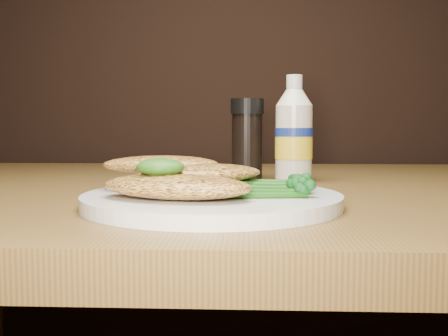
{
  "coord_description": "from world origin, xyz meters",
  "views": [
    {
      "loc": [
        0.02,
        0.3,
        0.83
      ],
      "look_at": [
        -0.01,
        0.85,
        0.79
      ],
      "focal_mm": 42.83,
      "sensor_mm": 36.0,
      "label": 1
    }
  ],
  "objects": [
    {
      "name": "chicken_back",
      "position": [
        -0.08,
        0.88,
        0.79
      ],
      "size": [
        0.13,
        0.08,
        0.02
      ],
      "primitive_type": "ellipsoid",
      "rotation": [
        0.0,
        0.0,
        0.12
      ],
      "color": "gold",
      "rests_on": "plate"
    },
    {
      "name": "chicken_front",
      "position": [
        -0.05,
        0.8,
        0.78
      ],
      "size": [
        0.16,
        0.12,
        0.02
      ],
      "primitive_type": "ellipsoid",
      "rotation": [
        0.0,
        0.0,
        -0.28
      ],
      "color": "gold",
      "rests_on": "plate"
    },
    {
      "name": "pesto_front",
      "position": [
        -0.07,
        0.81,
        0.79
      ],
      "size": [
        0.06,
        0.05,
        0.02
      ],
      "primitive_type": "ellipsoid",
      "rotation": [
        0.0,
        0.0,
        -0.28
      ],
      "color": "black",
      "rests_on": "chicken_front"
    },
    {
      "name": "plate",
      "position": [
        -0.02,
        0.84,
        0.76
      ],
      "size": [
        0.26,
        0.26,
        0.01
      ],
      "primitive_type": "cylinder",
      "color": "white",
      "rests_on": "dining_table"
    },
    {
      "name": "chicken_mid",
      "position": [
        -0.03,
        0.85,
        0.78
      ],
      "size": [
        0.15,
        0.12,
        0.02
      ],
      "primitive_type": "ellipsoid",
      "rotation": [
        0.0,
        0.0,
        0.46
      ],
      "color": "gold",
      "rests_on": "plate"
    },
    {
      "name": "broccolini_bundle",
      "position": [
        0.02,
        0.84,
        0.77
      ],
      "size": [
        0.15,
        0.13,
        0.02
      ],
      "primitive_type": null,
      "rotation": [
        0.0,
        0.0,
        0.38
      ],
      "color": "#1A4E11",
      "rests_on": "plate"
    },
    {
      "name": "pepper_grinder",
      "position": [
        0.01,
        1.12,
        0.81
      ],
      "size": [
        0.06,
        0.06,
        0.12
      ],
      "primitive_type": null,
      "rotation": [
        0.0,
        0.0,
        0.18
      ],
      "color": "black",
      "rests_on": "dining_table"
    },
    {
      "name": "mayo_bottle",
      "position": [
        0.08,
        1.09,
        0.83
      ],
      "size": [
        0.06,
        0.06,
        0.16
      ],
      "primitive_type": null,
      "rotation": [
        0.0,
        0.0,
        -0.05
      ],
      "color": "beige",
      "rests_on": "dining_table"
    }
  ]
}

